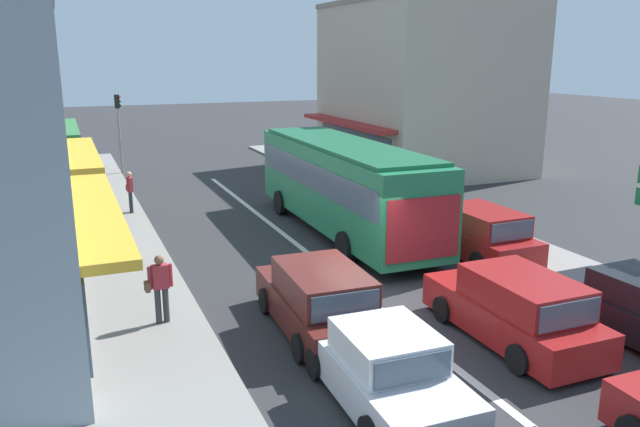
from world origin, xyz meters
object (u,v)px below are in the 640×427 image
(wagon_behind_bus_mid, at_px, (319,301))
(parked_wagon_kerb_second, at_px, (477,234))
(pedestrian_with_handbag_near, at_px, (130,189))
(traffic_light_downstreet, at_px, (119,121))
(wagon_queue_gap_filler, at_px, (515,309))
(pedestrian_browsing_midblock, at_px, (160,285))
(parked_sedan_kerb_front, at_px, (637,308))
(city_bus, at_px, (344,181))
(parked_hatchback_kerb_third, at_px, (387,198))
(sedan_adjacent_lane_lead, at_px, (385,370))

(wagon_behind_bus_mid, distance_m, parked_wagon_kerb_second, 7.37)
(wagon_behind_bus_mid, distance_m, pedestrian_with_handbag_near, 12.97)
(pedestrian_with_handbag_near, bearing_deg, traffic_light_downstreet, 86.70)
(wagon_queue_gap_filler, distance_m, pedestrian_browsing_midblock, 7.95)
(parked_sedan_kerb_front, relative_size, pedestrian_with_handbag_near, 2.60)
(city_bus, height_order, pedestrian_browsing_midblock, city_bus)
(wagon_queue_gap_filler, bearing_deg, pedestrian_with_handbag_near, 113.96)
(wagon_queue_gap_filler, height_order, pedestrian_browsing_midblock, pedestrian_browsing_midblock)
(parked_sedan_kerb_front, height_order, pedestrian_browsing_midblock, pedestrian_browsing_midblock)
(parked_hatchback_kerb_third, height_order, traffic_light_downstreet, traffic_light_downstreet)
(wagon_behind_bus_mid, height_order, parked_sedan_kerb_front, wagon_behind_bus_mid)
(parked_hatchback_kerb_third, bearing_deg, city_bus, -148.53)
(wagon_queue_gap_filler, bearing_deg, sedan_adjacent_lane_lead, -163.13)
(wagon_behind_bus_mid, height_order, traffic_light_downstreet, traffic_light_downstreet)
(sedan_adjacent_lane_lead, xyz_separation_m, parked_hatchback_kerb_third, (6.58, 12.07, 0.05))
(city_bus, xyz_separation_m, wagon_queue_gap_filler, (-0.13, -9.31, -1.14))
(pedestrian_with_handbag_near, bearing_deg, parked_hatchback_kerb_third, -22.53)
(sedan_adjacent_lane_lead, bearing_deg, traffic_light_downstreet, 95.00)
(pedestrian_with_handbag_near, height_order, pedestrian_browsing_midblock, same)
(pedestrian_with_handbag_near, bearing_deg, pedestrian_browsing_midblock, -92.63)
(traffic_light_downstreet, bearing_deg, parked_hatchback_kerb_third, -55.81)
(parked_hatchback_kerb_third, bearing_deg, traffic_light_downstreet, 124.19)
(parked_hatchback_kerb_third, bearing_deg, pedestrian_with_handbag_near, 157.47)
(city_bus, relative_size, traffic_light_downstreet, 2.59)
(wagon_behind_bus_mid, height_order, sedan_adjacent_lane_lead, wagon_behind_bus_mid)
(wagon_queue_gap_filler, distance_m, pedestrian_with_handbag_near, 16.14)
(city_bus, distance_m, sedan_adjacent_lane_lead, 11.28)
(parked_sedan_kerb_front, height_order, traffic_light_downstreet, traffic_light_downstreet)
(traffic_light_downstreet, bearing_deg, pedestrian_with_handbag_near, -93.30)
(traffic_light_downstreet, height_order, pedestrian_browsing_midblock, traffic_light_downstreet)
(wagon_behind_bus_mid, xyz_separation_m, sedan_adjacent_lane_lead, (-0.07, -3.25, -0.08))
(parked_hatchback_kerb_third, bearing_deg, pedestrian_browsing_midblock, -143.43)
(wagon_queue_gap_filler, distance_m, sedan_adjacent_lane_lead, 4.02)
(wagon_queue_gap_filler, bearing_deg, city_bus, 89.20)
(traffic_light_downstreet, distance_m, pedestrian_browsing_midblock, 20.26)
(sedan_adjacent_lane_lead, xyz_separation_m, traffic_light_downstreet, (-2.18, 24.96, 2.19))
(wagon_queue_gap_filler, height_order, sedan_adjacent_lane_lead, wagon_queue_gap_filler)
(parked_wagon_kerb_second, xyz_separation_m, parked_hatchback_kerb_third, (-0.15, 5.64, -0.04))
(parked_hatchback_kerb_third, bearing_deg, wagon_queue_gap_filler, -104.03)
(wagon_queue_gap_filler, xyz_separation_m, pedestrian_with_handbag_near, (-6.55, 14.75, 0.32))
(sedan_adjacent_lane_lead, relative_size, parked_wagon_kerb_second, 0.94)
(city_bus, distance_m, pedestrian_with_handbag_near, 8.65)
(parked_hatchback_kerb_third, relative_size, pedestrian_browsing_midblock, 2.29)
(city_bus, bearing_deg, parked_sedan_kerb_front, -75.69)
(wagon_behind_bus_mid, relative_size, pedestrian_with_handbag_near, 2.81)
(city_bus, distance_m, traffic_light_downstreet, 15.77)
(parked_wagon_kerb_second, relative_size, parked_hatchback_kerb_third, 1.21)
(parked_hatchback_kerb_third, height_order, pedestrian_browsing_midblock, pedestrian_browsing_midblock)
(pedestrian_browsing_midblock, bearing_deg, pedestrian_with_handbag_near, 87.37)
(traffic_light_downstreet, height_order, pedestrian_with_handbag_near, traffic_light_downstreet)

